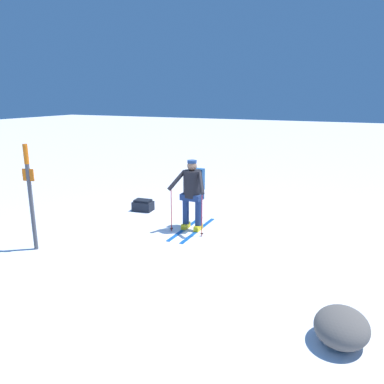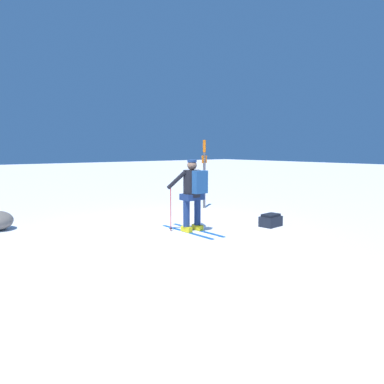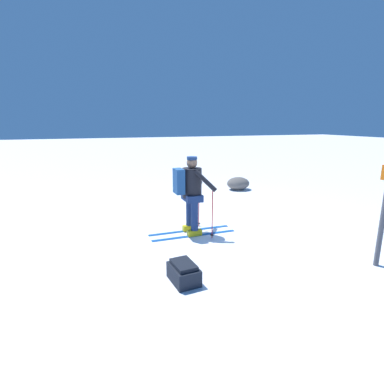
% 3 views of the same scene
% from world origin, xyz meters
% --- Properties ---
extents(ground_plane, '(80.00, 80.00, 0.00)m').
position_xyz_m(ground_plane, '(0.00, 0.00, 0.00)').
color(ground_plane, white).
extents(skier, '(1.82, 0.93, 1.64)m').
position_xyz_m(skier, '(0.59, 0.36, 0.96)').
color(skier, '#144C9E').
rests_on(skier, ground_plane).
extents(dropped_backpack, '(0.41, 0.55, 0.31)m').
position_xyz_m(dropped_backpack, '(1.34, 2.19, 0.15)').
color(dropped_backpack, black).
rests_on(dropped_backpack, ground_plane).
extents(trail_marker, '(0.09, 0.24, 2.15)m').
position_xyz_m(trail_marker, '(-1.82, 2.75, 1.27)').
color(trail_marker, '#4C4C51').
rests_on(trail_marker, ground_plane).
extents(rock_boulder, '(0.80, 0.68, 0.44)m').
position_xyz_m(rock_boulder, '(-2.37, -3.10, 0.22)').
color(rock_boulder, '#5B5651').
rests_on(rock_boulder, ground_plane).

